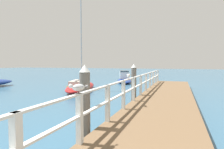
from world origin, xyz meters
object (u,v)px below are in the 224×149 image
dock_piling_near (85,105)px  seagull_foreground (78,87)px  boat_3 (124,79)px  boat_2 (81,86)px  dock_piling_far (134,84)px  seagull_background (128,76)px

dock_piling_near → seagull_foreground: 1.22m
dock_piling_near → boat_3: (-3.72, 16.42, -0.65)m
seagull_foreground → boat_2: bearing=-28.1°
dock_piling_far → boat_2: (-5.20, 3.33, -0.72)m
dock_piling_far → boat_2: bearing=147.3°
dock_piling_near → boat_2: (-5.20, 8.88, -0.72)m
dock_piling_far → boat_3: bearing=108.9°
seagull_background → boat_2: boat_2 is taller
seagull_background → seagull_foreground: bearing=61.9°
seagull_background → boat_3: size_ratio=0.09×
dock_piling_near → dock_piling_far: bearing=90.0°
seagull_foreground → dock_piling_far: bearing=-54.3°
seagull_foreground → boat_3: 17.92m
dock_piling_near → boat_2: boat_2 is taller
dock_piling_far → seagull_foreground: (0.38, -6.53, 0.63)m
dock_piling_near → boat_3: size_ratio=0.45×
seagull_foreground → dock_piling_near: bearing=-36.7°
dock_piling_near → seagull_background: dock_piling_near is taller
dock_piling_near → boat_3: bearing=102.8°
dock_piling_near → seagull_foreground: (0.38, -0.98, 0.63)m
seagull_foreground → boat_3: seagull_foreground is taller
seagull_background → boat_3: seagull_background is taller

